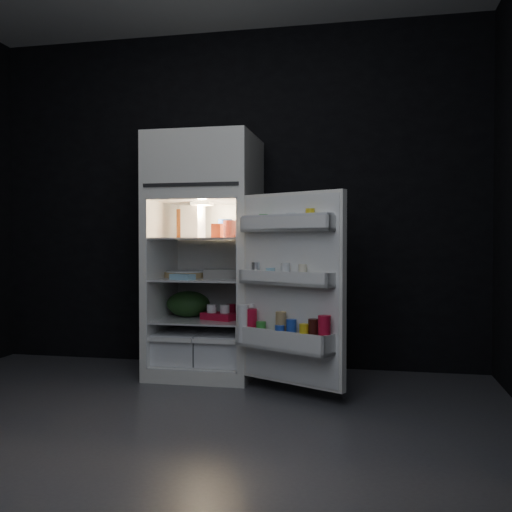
% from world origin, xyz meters
% --- Properties ---
extents(floor, '(4.00, 3.40, 0.00)m').
position_xyz_m(floor, '(0.00, 0.00, 0.00)').
color(floor, '#49494E').
rests_on(floor, ground).
extents(wall_back, '(4.00, 0.00, 2.70)m').
position_xyz_m(wall_back, '(0.00, 1.70, 1.35)').
color(wall_back, black).
rests_on(wall_back, ground).
extents(refrigerator, '(0.76, 0.71, 1.78)m').
position_xyz_m(refrigerator, '(-0.10, 1.32, 0.96)').
color(refrigerator, white).
rests_on(refrigerator, ground).
extents(fridge_door, '(0.73, 0.50, 1.22)m').
position_xyz_m(fridge_door, '(0.61, 0.77, 0.68)').
color(fridge_door, white).
rests_on(fridge_door, ground).
extents(milk_jug, '(0.16, 0.16, 0.24)m').
position_xyz_m(milk_jug, '(-0.19, 1.29, 1.15)').
color(milk_jug, white).
rests_on(milk_jug, refrigerator).
extents(mayo_jar, '(0.12, 0.12, 0.14)m').
position_xyz_m(mayo_jar, '(0.04, 1.35, 1.10)').
color(mayo_jar, '#1F43AB').
rests_on(mayo_jar, refrigerator).
extents(jam_jar, '(0.11, 0.11, 0.13)m').
position_xyz_m(jam_jar, '(0.08, 1.31, 1.09)').
color(jam_jar, black).
rests_on(jam_jar, refrigerator).
extents(amber_bottle, '(0.10, 0.10, 0.22)m').
position_xyz_m(amber_bottle, '(-0.31, 1.37, 1.14)').
color(amber_bottle, '#CF5E21').
rests_on(amber_bottle, refrigerator).
extents(small_carton, '(0.08, 0.07, 0.10)m').
position_xyz_m(small_carton, '(0.04, 1.12, 1.08)').
color(small_carton, '#E7421B').
rests_on(small_carton, refrigerator).
extents(egg_carton, '(0.32, 0.17, 0.07)m').
position_xyz_m(egg_carton, '(0.05, 1.25, 0.76)').
color(egg_carton, gray).
rests_on(egg_carton, refrigerator).
extents(pie, '(0.40, 0.40, 0.04)m').
position_xyz_m(pie, '(-0.27, 1.35, 0.75)').
color(pie, '#A48956').
rests_on(pie, refrigerator).
extents(flat_package, '(0.19, 0.15, 0.04)m').
position_xyz_m(flat_package, '(-0.21, 1.08, 0.75)').
color(flat_package, '#87B9D1').
rests_on(flat_package, refrigerator).
extents(wrapped_pkg, '(0.13, 0.12, 0.05)m').
position_xyz_m(wrapped_pkg, '(0.05, 1.45, 0.75)').
color(wrapped_pkg, beige).
rests_on(wrapped_pkg, refrigerator).
extents(produce_bag, '(0.41, 0.39, 0.20)m').
position_xyz_m(produce_bag, '(-0.25, 1.33, 0.52)').
color(produce_bag, '#193815').
rests_on(produce_bag, refrigerator).
extents(yogurt_tray, '(0.29, 0.22, 0.05)m').
position_xyz_m(yogurt_tray, '(0.03, 1.22, 0.45)').
color(yogurt_tray, '#BA0F2B').
rests_on(yogurt_tray, refrigerator).
extents(small_can_red, '(0.09, 0.09, 0.09)m').
position_xyz_m(small_can_red, '(0.05, 1.45, 0.47)').
color(small_can_red, '#BA0F2B').
rests_on(small_can_red, refrigerator).
extents(small_can_silver, '(0.06, 0.06, 0.09)m').
position_xyz_m(small_can_silver, '(0.12, 1.45, 0.47)').
color(small_can_silver, white).
rests_on(small_can_silver, refrigerator).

